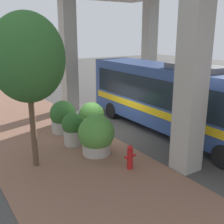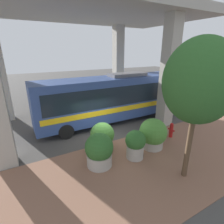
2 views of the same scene
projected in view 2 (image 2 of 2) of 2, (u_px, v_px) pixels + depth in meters
ground_plane at (106, 143)px, 10.87m from camera, size 80.00×80.00×0.00m
sidewalk_strip at (134, 170)px, 8.39m from camera, size 6.00×40.00×0.02m
overpass at (78, 22)px, 11.74m from camera, size 9.40×18.60×8.34m
bus at (114, 96)px, 13.60m from camera, size 2.58×11.99×3.79m
fire_hydrant at (171, 130)px, 11.45m from camera, size 0.49×0.24×1.01m
planter_front at (102, 137)px, 9.97m from camera, size 1.38×1.38×1.64m
planter_middle at (135, 144)px, 9.12m from camera, size 1.07×1.07×1.59m
planter_back at (153, 134)px, 10.12m from camera, size 1.60×1.60×1.80m
planter_extra at (99, 151)px, 8.51m from camera, size 1.39×1.39×1.73m
street_tree_near at (199, 82)px, 6.63m from camera, size 2.77×2.77×6.00m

